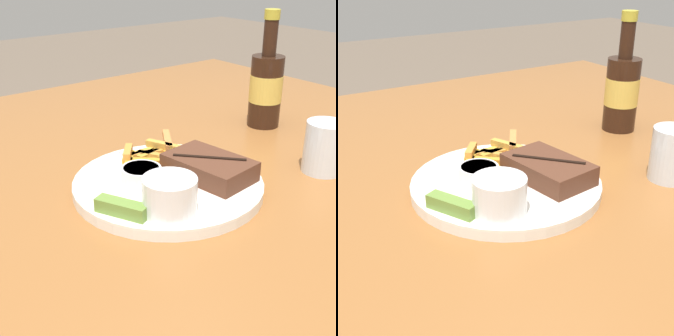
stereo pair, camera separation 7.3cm
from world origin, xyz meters
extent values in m
cube|color=#935B2D|center=(0.00, 0.00, 0.74)|extent=(1.37, 1.49, 0.04)
cylinder|color=#935B2D|center=(-0.62, 0.68, 0.36)|extent=(0.06, 0.06, 0.72)
cylinder|color=white|center=(0.00, 0.00, 0.77)|extent=(0.30, 0.30, 0.01)
cylinder|color=white|center=(0.00, 0.00, 0.78)|extent=(0.30, 0.30, 0.00)
cube|color=#512D1E|center=(0.03, 0.06, 0.79)|extent=(0.15, 0.10, 0.03)
cube|color=black|center=(0.03, 0.06, 0.81)|extent=(0.09, 0.08, 0.00)
cube|color=orange|center=(-0.05, 0.05, 0.78)|extent=(0.06, 0.03, 0.01)
cube|color=orange|center=(-0.10, -0.01, 0.79)|extent=(0.05, 0.04, 0.01)
cube|color=#CB7C3E|center=(-0.10, 0.08, 0.79)|extent=(0.07, 0.05, 0.01)
cube|color=orange|center=(-0.07, 0.00, 0.78)|extent=(0.06, 0.06, 0.01)
cube|color=gold|center=(-0.03, 0.00, 0.78)|extent=(0.05, 0.01, 0.01)
cube|color=gold|center=(-0.09, 0.02, 0.78)|extent=(0.03, 0.08, 0.01)
cube|color=gold|center=(-0.09, -0.01, 0.78)|extent=(0.06, 0.05, 0.01)
cube|color=#BD892B|center=(-0.09, 0.04, 0.78)|extent=(0.03, 0.07, 0.01)
cube|color=gold|center=(-0.08, 0.06, 0.79)|extent=(0.08, 0.04, 0.01)
cube|color=#BD8431|center=(-0.07, 0.03, 0.78)|extent=(0.08, 0.05, 0.01)
cube|color=gold|center=(-0.06, 0.05, 0.78)|extent=(0.03, 0.05, 0.01)
cube|color=gold|center=(-0.10, 0.01, 0.78)|extent=(0.01, 0.06, 0.01)
cylinder|color=white|center=(0.08, -0.06, 0.80)|extent=(0.08, 0.08, 0.05)
cylinder|color=beige|center=(0.08, -0.06, 0.82)|extent=(0.07, 0.07, 0.01)
cylinder|color=silver|center=(-0.02, -0.04, 0.79)|extent=(0.06, 0.06, 0.03)
cylinder|color=#B22319|center=(-0.02, -0.04, 0.80)|extent=(0.06, 0.06, 0.01)
cube|color=olive|center=(0.05, -0.12, 0.79)|extent=(0.08, 0.05, 0.02)
cube|color=#B7B7BC|center=(-0.09, 0.00, 0.78)|extent=(0.10, 0.02, 0.00)
cube|color=#B7B7BC|center=(-0.02, 0.00, 0.78)|extent=(0.03, 0.00, 0.00)
cube|color=#B7B7BC|center=(-0.02, 0.00, 0.78)|extent=(0.03, 0.00, 0.00)
cube|color=#B7B7BC|center=(-0.02, 0.01, 0.78)|extent=(0.03, 0.00, 0.00)
cylinder|color=black|center=(-0.11, 0.35, 0.83)|extent=(0.07, 0.07, 0.15)
cylinder|color=gold|center=(-0.11, 0.35, 0.84)|extent=(0.07, 0.07, 0.06)
cylinder|color=black|center=(-0.11, 0.35, 0.95)|extent=(0.03, 0.03, 0.07)
cylinder|color=gold|center=(-0.11, 0.35, 0.99)|extent=(0.03, 0.03, 0.02)
cylinder|color=silver|center=(0.11, 0.25, 0.80)|extent=(0.07, 0.07, 0.09)
camera|label=1|loc=(0.52, -0.41, 1.11)|focal=50.00mm
camera|label=2|loc=(0.56, -0.35, 1.11)|focal=50.00mm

